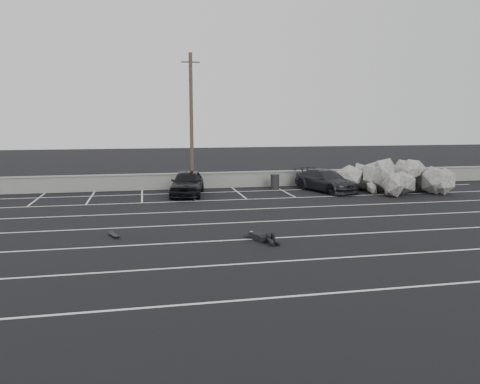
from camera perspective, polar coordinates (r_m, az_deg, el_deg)
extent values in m
plane|color=black|center=(18.43, 3.87, -5.64)|extent=(120.00, 120.00, 0.00)
cube|color=gray|center=(31.82, -2.83, 1.42)|extent=(50.00, 0.35, 1.00)
cube|color=gray|center=(31.76, -2.84, 2.35)|extent=(50.00, 0.45, 0.08)
cube|color=silver|center=(13.01, 11.07, -12.01)|extent=(36.00, 0.10, 0.01)
cube|color=silver|center=(15.67, 6.82, -8.28)|extent=(36.00, 0.10, 0.01)
cube|color=silver|center=(18.43, 3.87, -5.62)|extent=(36.00, 0.10, 0.01)
cube|color=silver|center=(21.26, 1.72, -3.65)|extent=(36.00, 0.10, 0.01)
cube|color=silver|center=(24.12, 0.08, -2.15)|extent=(36.00, 0.10, 0.01)
cube|color=silver|center=(27.02, -1.21, -0.96)|extent=(36.00, 0.10, 0.01)
cube|color=silver|center=(29.94, -2.24, 0.00)|extent=(36.00, 0.10, 0.01)
cube|color=silver|center=(29.71, -23.50, -0.80)|extent=(0.10, 5.00, 0.01)
cube|color=silver|center=(29.24, -17.74, -0.63)|extent=(0.10, 5.00, 0.01)
cube|color=silver|center=(29.06, -11.85, -0.46)|extent=(0.10, 5.00, 0.01)
cube|color=silver|center=(29.19, -5.96, -0.27)|extent=(0.10, 5.00, 0.01)
cube|color=silver|center=(29.63, -0.18, -0.09)|extent=(0.10, 5.00, 0.01)
cube|color=silver|center=(30.36, 5.38, 0.09)|extent=(0.10, 5.00, 0.01)
cube|color=silver|center=(31.36, 10.63, 0.25)|extent=(0.10, 5.00, 0.01)
cube|color=silver|center=(32.61, 15.52, 0.41)|extent=(0.10, 5.00, 0.01)
cube|color=silver|center=(34.07, 20.02, 0.54)|extent=(0.10, 5.00, 0.01)
imported|color=black|center=(28.76, -6.44, 1.13)|extent=(2.67, 4.79, 1.54)
imported|color=black|center=(30.68, 10.42, 1.38)|extent=(3.42, 5.20, 1.40)
cylinder|color=#4C4238|center=(30.55, -5.94, 8.38)|extent=(0.23, 0.23, 8.77)
cube|color=#4C4238|center=(30.75, -6.06, 15.48)|extent=(1.17, 0.08, 0.08)
cylinder|color=#232325|center=(31.34, 4.27, 1.22)|extent=(0.67, 0.67, 0.92)
cylinder|color=#232325|center=(31.28, 4.28, 2.10)|extent=(0.74, 0.74, 0.05)
cube|color=black|center=(19.26, -15.13, -5.04)|extent=(0.48, 0.80, 0.02)
cube|color=#232325|center=(19.50, -15.37, -4.98)|extent=(0.17, 0.11, 0.04)
cube|color=#232325|center=(19.02, -14.87, -5.30)|extent=(0.17, 0.11, 0.04)
cylinder|color=black|center=(19.48, -15.63, -5.07)|extent=(0.05, 0.06, 0.06)
cylinder|color=black|center=(19.54, -15.10, -5.01)|extent=(0.05, 0.06, 0.06)
cylinder|color=black|center=(19.00, -15.14, -5.40)|extent=(0.05, 0.06, 0.06)
cylinder|color=black|center=(19.06, -14.59, -5.33)|extent=(0.05, 0.06, 0.06)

